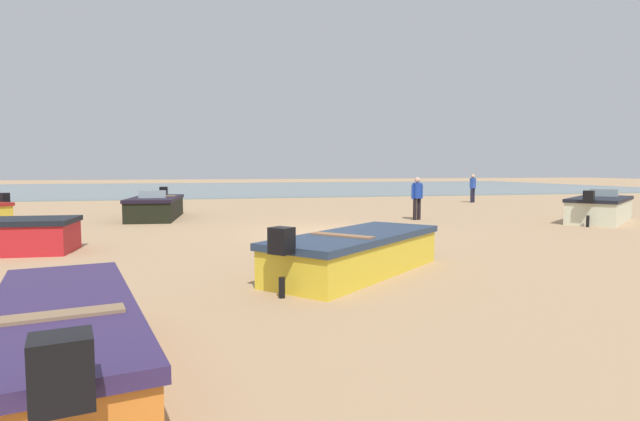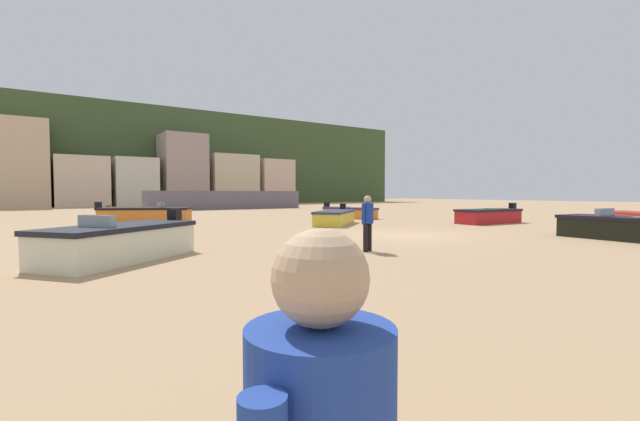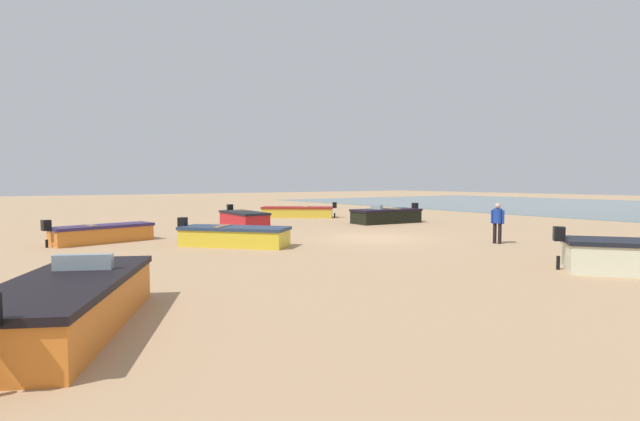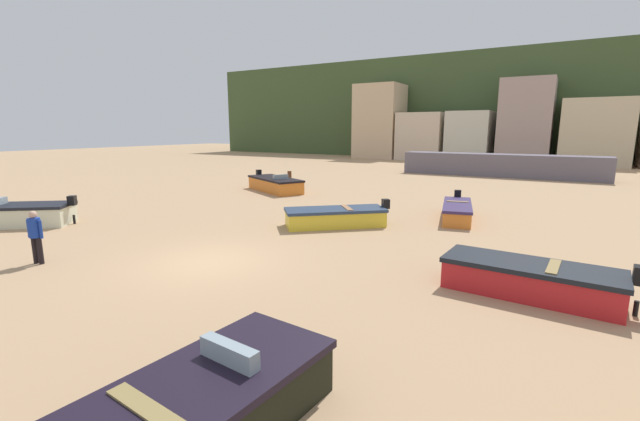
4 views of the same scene
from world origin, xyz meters
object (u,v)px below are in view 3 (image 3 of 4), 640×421
object	(u,v)px
boat_red_3	(244,218)
boat_black_5	(386,216)
boat_yellow_2	(298,212)
boat_orange_0	(102,233)
boat_orange_4	(67,304)
boat_yellow_1	(234,236)
beach_walker_foreground	(498,220)

from	to	relation	value
boat_red_3	boat_black_5	bearing A→B (deg)	160.43
boat_yellow_2	boat_black_5	distance (m)	7.14
boat_orange_0	boat_red_3	distance (m)	8.80
boat_orange_0	boat_black_5	world-z (taller)	boat_black_5
boat_yellow_2	boat_orange_4	size ratio (longest dim) A/B	0.94
boat_orange_4	boat_black_5	world-z (taller)	boat_orange_4
boat_orange_0	boat_orange_4	xyz separation A→B (m)	(-12.27, 2.87, 0.08)
boat_yellow_1	boat_red_3	distance (m)	8.64
boat_orange_0	beach_walker_foreground	size ratio (longest dim) A/B	2.64
boat_black_5	boat_yellow_1	bearing A→B (deg)	114.95
boat_orange_4	boat_black_5	size ratio (longest dim) A/B	1.12
boat_orange_0	boat_black_5	size ratio (longest dim) A/B	0.94
boat_red_3	boat_orange_4	distance (m)	19.22
boat_orange_0	boat_black_5	xyz separation A→B (m)	(0.27, -15.80, 0.06)
boat_black_5	beach_walker_foreground	distance (m)	10.09
beach_walker_foreground	boat_red_3	bearing A→B (deg)	4.10
boat_orange_4	beach_walker_foreground	world-z (taller)	beach_walker_foreground
boat_yellow_2	beach_walker_foreground	size ratio (longest dim) A/B	2.97
boat_orange_0	boat_red_3	xyz separation A→B (m)	(3.55, -8.05, 0.04)
boat_black_5	boat_red_3	bearing A→B (deg)	71.99
boat_orange_0	beach_walker_foreground	distance (m)	15.94
boat_yellow_2	boat_orange_4	xyz separation A→B (m)	(-19.42, 16.78, 0.07)
boat_yellow_1	boat_orange_4	world-z (taller)	boat_orange_4
boat_yellow_2	boat_yellow_1	bearing A→B (deg)	176.66
boat_orange_0	boat_yellow_1	distance (m)	5.65
boat_orange_0	boat_yellow_2	world-z (taller)	boat_yellow_2
boat_red_3	boat_orange_0	bearing A→B (deg)	27.16
boat_red_3	beach_walker_foreground	size ratio (longest dim) A/B	2.65
boat_orange_4	boat_orange_0	bearing A→B (deg)	103.81
boat_orange_0	boat_yellow_2	bearing A→B (deg)	104.59
boat_yellow_2	boat_black_5	world-z (taller)	boat_black_5
boat_yellow_1	boat_black_5	distance (m)	12.63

